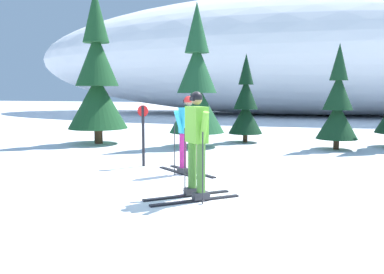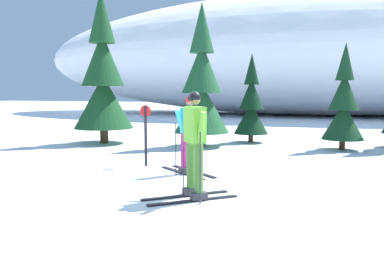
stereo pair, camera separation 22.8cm
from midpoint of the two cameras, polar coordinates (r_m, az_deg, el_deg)
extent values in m
plane|color=white|center=(7.86, 0.40, -7.16)|extent=(120.00, 120.00, 0.00)
cube|color=black|center=(6.93, -0.45, -8.90)|extent=(1.29, 1.15, 0.03)
cube|color=black|center=(7.25, -1.61, -8.21)|extent=(1.29, 1.15, 0.03)
cube|color=#38383D|center=(6.95, 0.32, -8.21)|extent=(0.30, 0.29, 0.12)
cube|color=#38383D|center=(7.27, -0.88, -7.56)|extent=(0.30, 0.29, 0.12)
cylinder|color=#4C8433|center=(6.84, 0.32, -4.37)|extent=(0.15, 0.15, 0.83)
cylinder|color=#4C8433|center=(7.17, -0.88, -3.88)|extent=(0.15, 0.15, 0.83)
cube|color=#75C638|center=(6.91, -0.30, 1.74)|extent=(0.48, 0.50, 0.61)
cylinder|color=#75C638|center=(6.66, 0.67, 1.19)|extent=(0.26, 0.27, 0.58)
cylinder|color=#75C638|center=(7.17, -1.20, 1.56)|extent=(0.26, 0.27, 0.58)
sphere|color=#A37556|center=(6.89, -0.30, 5.31)|extent=(0.19, 0.19, 0.19)
sphere|color=black|center=(6.89, -0.30, 5.56)|extent=(0.21, 0.21, 0.21)
cube|color=black|center=(6.86, -0.92, 5.39)|extent=(0.13, 0.14, 0.07)
cylinder|color=#2D2D33|center=(6.65, 0.52, -4.40)|extent=(0.02, 0.02, 1.19)
cylinder|color=#2D2D33|center=(6.77, 0.51, -8.87)|extent=(0.07, 0.07, 0.01)
cylinder|color=#2D2D33|center=(7.31, -1.90, -3.42)|extent=(0.02, 0.02, 1.19)
cylinder|color=#2D2D33|center=(7.42, -1.88, -7.50)|extent=(0.07, 0.07, 0.01)
cube|color=black|center=(9.22, -2.34, -5.04)|extent=(1.41, 1.15, 0.03)
cube|color=black|center=(9.39, -0.76, -4.84)|extent=(1.41, 1.15, 0.03)
cube|color=#38383D|center=(9.13, -2.00, -4.68)|extent=(0.31, 0.28, 0.12)
cube|color=#38383D|center=(9.29, -0.41, -4.48)|extent=(0.31, 0.28, 0.12)
cylinder|color=#B7237A|center=(9.05, -2.01, -1.92)|extent=(0.15, 0.15, 0.77)
cylinder|color=#B7237A|center=(9.22, -0.41, -1.76)|extent=(0.15, 0.15, 0.77)
cube|color=#33B7D6|center=(9.06, -1.22, 2.36)|extent=(0.43, 0.45, 0.57)
cylinder|color=#33B7D6|center=(8.94, -2.51, 1.91)|extent=(0.25, 0.28, 0.58)
cylinder|color=#33B7D6|center=(9.20, 0.05, 2.05)|extent=(0.25, 0.28, 0.58)
sphere|color=#A37556|center=(9.04, -1.22, 4.95)|extent=(0.19, 0.19, 0.19)
sphere|color=red|center=(9.04, -1.22, 5.14)|extent=(0.21, 0.21, 0.21)
cube|color=black|center=(9.11, -1.50, 5.02)|extent=(0.12, 0.14, 0.07)
cylinder|color=#2D2D33|center=(9.00, -3.19, -1.73)|extent=(0.02, 0.02, 1.15)
cylinder|color=#2D2D33|center=(9.09, -3.17, -4.93)|extent=(0.07, 0.07, 0.01)
cylinder|color=#2D2D33|center=(9.36, 0.29, -1.40)|extent=(0.02, 0.02, 1.15)
cylinder|color=#2D2D33|center=(9.45, 0.29, -4.49)|extent=(0.07, 0.07, 0.01)
cylinder|color=#47301E|center=(14.88, -13.40, 0.51)|extent=(0.29, 0.29, 0.73)
cone|color=#194723|center=(14.81, -13.52, 4.80)|extent=(2.09, 2.09, 1.87)
cone|color=#194723|center=(14.85, -13.67, 10.58)|extent=(1.50, 1.50, 1.87)
cone|color=#194723|center=(15.04, -13.82, 16.27)|extent=(0.92, 0.92, 1.87)
cylinder|color=#47301E|center=(13.69, 0.20, 0.00)|extent=(0.26, 0.26, 0.64)
cone|color=#1E512D|center=(13.61, 0.20, 4.11)|extent=(1.84, 1.84, 1.65)
cone|color=#1E512D|center=(13.63, 0.20, 9.65)|extent=(1.32, 1.32, 1.65)
cone|color=#1E512D|center=(13.76, 0.20, 15.13)|extent=(0.81, 0.81, 1.65)
cylinder|color=#47301E|center=(14.97, 7.03, 0.09)|extent=(0.17, 0.17, 0.43)
cone|color=black|center=(14.91, 7.06, 2.61)|extent=(1.24, 1.24, 1.11)
cone|color=black|center=(14.88, 7.11, 6.02)|extent=(0.89, 0.89, 1.11)
cone|color=black|center=(14.90, 7.16, 9.43)|extent=(0.54, 0.54, 1.11)
cylinder|color=#47301E|center=(13.78, 19.11, -0.71)|extent=(0.18, 0.18, 0.45)
cone|color=#14381E|center=(13.72, 19.21, 2.16)|extent=(1.30, 1.30, 1.16)
cone|color=#14381E|center=(13.69, 19.35, 6.04)|extent=(0.93, 0.93, 1.16)
cone|color=#14381E|center=(13.72, 19.50, 9.93)|extent=(0.57, 0.57, 1.16)
ellipsoid|color=white|center=(33.69, 15.51, 10.93)|extent=(46.67, 18.11, 9.32)
cylinder|color=black|center=(10.10, -7.49, 0.09)|extent=(0.07, 0.07, 1.49)
cylinder|color=red|center=(10.05, -7.55, 3.64)|extent=(0.28, 0.02, 0.28)
camera|label=1|loc=(0.11, -90.82, -0.09)|focal=38.07mm
camera|label=2|loc=(0.11, 89.18, 0.09)|focal=38.07mm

